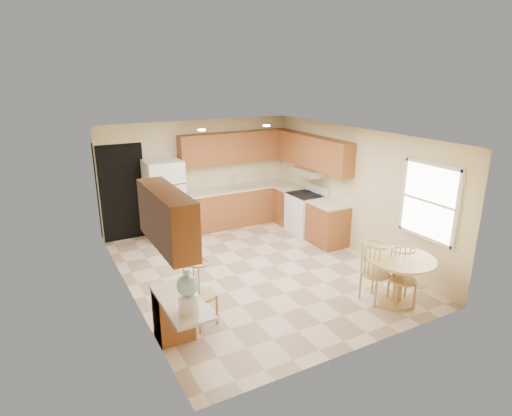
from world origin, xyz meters
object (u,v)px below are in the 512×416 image
chair_desk (203,289)px  stove (305,213)px  refrigerator (165,200)px  dining_table (399,274)px  chair_table_b (408,275)px  chair_table_a (380,269)px  water_crock (188,292)px

chair_desk → stove: bearing=106.9°
refrigerator → dining_table: size_ratio=1.64×
stove → chair_desk: stove is taller
chair_desk → chair_table_b: bearing=52.8°
chair_table_a → chair_desk: size_ratio=0.97×
refrigerator → chair_table_a: 4.85m
refrigerator → chair_table_a: refrigerator is taller
chair_table_a → water_crock: size_ratio=1.79×
chair_desk → water_crock: water_crock is taller
stove → chair_table_b: (-0.52, -3.47, 0.10)m
chair_table_a → chair_table_b: bearing=30.8°
stove → dining_table: stove is taller
water_crock → chair_table_a: bearing=0.3°
dining_table → chair_desk: bearing=164.4°
refrigerator → chair_desk: bearing=-99.2°
chair_desk → refrigerator: bearing=152.2°
water_crock → dining_table: bearing=-2.4°
chair_table_b → water_crock: bearing=15.6°
chair_table_b → chair_desk: size_ratio=0.92×
dining_table → chair_table_a: 0.31m
stove → chair_table_b: bearing=-98.6°
water_crock → chair_desk: bearing=56.7°
refrigerator → chair_desk: (-0.60, -3.70, -0.26)m
chair_table_a → chair_desk: (-2.69, 0.67, 0.02)m
chair_table_a → dining_table: bearing=51.0°
dining_table → water_crock: size_ratio=1.94×
refrigerator → chair_table_b: refrigerator is taller
chair_table_b → chair_desk: chair_desk is taller
dining_table → chair_table_b: 0.17m
refrigerator → dining_table: (2.35, -4.52, -0.36)m
stove → chair_table_a: 3.24m
stove → chair_table_b: stove is taller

